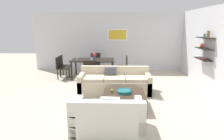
% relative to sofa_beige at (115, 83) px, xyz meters
% --- Properties ---
extents(ground_plane, '(18.00, 18.00, 0.00)m').
position_rel_sofa_beige_xyz_m(ground_plane, '(0.07, -0.34, -0.29)').
color(ground_plane, '#BCB29E').
extents(back_wall_unit, '(8.40, 0.09, 2.70)m').
position_rel_sofa_beige_xyz_m(back_wall_unit, '(0.37, 3.19, 1.06)').
color(back_wall_unit, silver).
rests_on(back_wall_unit, ground).
extents(right_wall_shelf_unit, '(0.34, 8.20, 2.70)m').
position_rel_sofa_beige_xyz_m(right_wall_shelf_unit, '(3.10, 0.27, 1.06)').
color(right_wall_shelf_unit, silver).
rests_on(right_wall_shelf_unit, ground).
extents(sofa_beige, '(2.24, 0.90, 0.78)m').
position_rel_sofa_beige_xyz_m(sofa_beige, '(0.00, 0.00, 0.00)').
color(sofa_beige, beige).
rests_on(sofa_beige, ground).
extents(loveseat_white, '(1.41, 0.90, 0.78)m').
position_rel_sofa_beige_xyz_m(loveseat_white, '(-0.09, -2.44, 0.00)').
color(loveseat_white, silver).
rests_on(loveseat_white, ground).
extents(coffee_table, '(1.07, 0.99, 0.38)m').
position_rel_sofa_beige_xyz_m(coffee_table, '(0.26, -1.24, -0.10)').
color(coffee_table, '#38281E').
rests_on(coffee_table, ground).
extents(decorative_bowl, '(0.39, 0.39, 0.08)m').
position_rel_sofa_beige_xyz_m(decorative_bowl, '(0.27, -1.18, 0.13)').
color(decorative_bowl, '#19666B').
rests_on(decorative_bowl, coffee_table).
extents(apple_on_coffee_table, '(0.08, 0.08, 0.08)m').
position_rel_sofa_beige_xyz_m(apple_on_coffee_table, '(-0.05, -1.12, 0.13)').
color(apple_on_coffee_table, '#669E2D').
rests_on(apple_on_coffee_table, coffee_table).
extents(dining_table, '(1.71, 0.93, 0.75)m').
position_rel_sofa_beige_xyz_m(dining_table, '(-0.91, 1.75, 0.39)').
color(dining_table, black).
rests_on(dining_table, ground).
extents(dining_chair_right_far, '(0.44, 0.44, 0.88)m').
position_rel_sofa_beige_xyz_m(dining_chair_right_far, '(0.35, 1.96, 0.21)').
color(dining_chair_right_far, black).
rests_on(dining_chair_right_far, ground).
extents(dining_chair_left_far, '(0.44, 0.44, 0.88)m').
position_rel_sofa_beige_xyz_m(dining_chair_left_far, '(-2.17, 1.96, 0.21)').
color(dining_chair_left_far, black).
rests_on(dining_chair_left_far, ground).
extents(dining_chair_left_near, '(0.44, 0.44, 0.88)m').
position_rel_sofa_beige_xyz_m(dining_chair_left_near, '(-2.17, 1.54, 0.21)').
color(dining_chair_left_near, black).
rests_on(dining_chair_left_near, ground).
extents(dining_chair_head, '(0.44, 0.44, 0.88)m').
position_rel_sofa_beige_xyz_m(dining_chair_head, '(-0.91, 2.62, 0.21)').
color(dining_chair_head, black).
rests_on(dining_chair_head, ground).
extents(dining_chair_foot, '(0.44, 0.44, 0.88)m').
position_rel_sofa_beige_xyz_m(dining_chair_foot, '(-0.91, 0.88, 0.21)').
color(dining_chair_foot, black).
rests_on(dining_chair_foot, ground).
extents(wine_glass_head, '(0.07, 0.07, 0.15)m').
position_rel_sofa_beige_xyz_m(wine_glass_head, '(-0.91, 2.16, 0.56)').
color(wine_glass_head, silver).
rests_on(wine_glass_head, dining_table).
extents(wine_glass_foot, '(0.07, 0.07, 0.14)m').
position_rel_sofa_beige_xyz_m(wine_glass_foot, '(-0.91, 1.35, 0.56)').
color(wine_glass_foot, silver).
rests_on(wine_glass_foot, dining_table).
extents(wine_glass_left_far, '(0.07, 0.07, 0.15)m').
position_rel_sofa_beige_xyz_m(wine_glass_left_far, '(-1.56, 1.87, 0.56)').
color(wine_glass_left_far, silver).
rests_on(wine_glass_left_far, dining_table).
extents(wine_glass_right_far, '(0.07, 0.07, 0.16)m').
position_rel_sofa_beige_xyz_m(wine_glass_right_far, '(-0.26, 1.87, 0.57)').
color(wine_glass_right_far, silver).
rests_on(wine_glass_right_far, dining_table).
extents(wine_glass_left_near, '(0.07, 0.07, 0.16)m').
position_rel_sofa_beige_xyz_m(wine_glass_left_near, '(-1.56, 1.64, 0.57)').
color(wine_glass_left_near, silver).
rests_on(wine_glass_left_near, dining_table).
extents(centerpiece_vase, '(0.16, 0.16, 0.27)m').
position_rel_sofa_beige_xyz_m(centerpiece_vase, '(-0.85, 1.76, 0.61)').
color(centerpiece_vase, '#4C518C').
rests_on(centerpiece_vase, dining_table).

